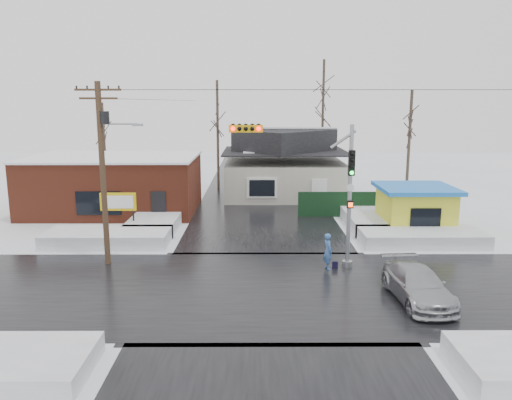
{
  "coord_description": "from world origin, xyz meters",
  "views": [
    {
      "loc": [
        -0.6,
        -20.62,
        8.02
      ],
      "look_at": [
        -0.52,
        4.92,
        3.0
      ],
      "focal_mm": 35.0,
      "sensor_mm": 36.0,
      "label": 1
    }
  ],
  "objects_px": {
    "marquee_sign": "(118,203)",
    "car": "(417,285)",
    "traffic_signal": "(318,176)",
    "kiosk": "(415,208)",
    "utility_pole": "(104,163)",
    "pedestrian": "(328,252)"
  },
  "relations": [
    {
      "from": "traffic_signal",
      "to": "pedestrian",
      "type": "height_order",
      "value": "traffic_signal"
    },
    {
      "from": "kiosk",
      "to": "traffic_signal",
      "type": "bearing_deg",
      "value": -135.16
    },
    {
      "from": "car",
      "to": "marquee_sign",
      "type": "bearing_deg",
      "value": 140.25
    },
    {
      "from": "utility_pole",
      "to": "marquee_sign",
      "type": "xyz_separation_m",
      "value": [
        -1.07,
        5.99,
        -3.19
      ]
    },
    {
      "from": "traffic_signal",
      "to": "marquee_sign",
      "type": "xyz_separation_m",
      "value": [
        -11.43,
        6.53,
        -2.62
      ]
    },
    {
      "from": "marquee_sign",
      "to": "car",
      "type": "bearing_deg",
      "value": -35.75
    },
    {
      "from": "pedestrian",
      "to": "kiosk",
      "type": "bearing_deg",
      "value": -56.22
    },
    {
      "from": "pedestrian",
      "to": "car",
      "type": "xyz_separation_m",
      "value": [
        3.09,
        -3.97,
        -0.21
      ]
    },
    {
      "from": "kiosk",
      "to": "pedestrian",
      "type": "height_order",
      "value": "kiosk"
    },
    {
      "from": "traffic_signal",
      "to": "kiosk",
      "type": "relative_size",
      "value": 1.52
    },
    {
      "from": "utility_pole",
      "to": "pedestrian",
      "type": "bearing_deg",
      "value": -4.59
    },
    {
      "from": "traffic_signal",
      "to": "kiosk",
      "type": "height_order",
      "value": "traffic_signal"
    },
    {
      "from": "traffic_signal",
      "to": "kiosk",
      "type": "distance_m",
      "value": 10.43
    },
    {
      "from": "utility_pole",
      "to": "car",
      "type": "bearing_deg",
      "value": -19.12
    },
    {
      "from": "traffic_signal",
      "to": "car",
      "type": "distance_m",
      "value": 6.83
    },
    {
      "from": "pedestrian",
      "to": "car",
      "type": "distance_m",
      "value": 5.04
    },
    {
      "from": "utility_pole",
      "to": "marquee_sign",
      "type": "distance_m",
      "value": 6.87
    },
    {
      "from": "utility_pole",
      "to": "kiosk",
      "type": "height_order",
      "value": "utility_pole"
    },
    {
      "from": "marquee_sign",
      "to": "car",
      "type": "height_order",
      "value": "marquee_sign"
    },
    {
      "from": "traffic_signal",
      "to": "marquee_sign",
      "type": "bearing_deg",
      "value": 150.28
    },
    {
      "from": "traffic_signal",
      "to": "pedestrian",
      "type": "distance_m",
      "value": 3.7
    },
    {
      "from": "kiosk",
      "to": "pedestrian",
      "type": "xyz_separation_m",
      "value": [
        -6.53,
        -7.37,
        -0.57
      ]
    }
  ]
}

